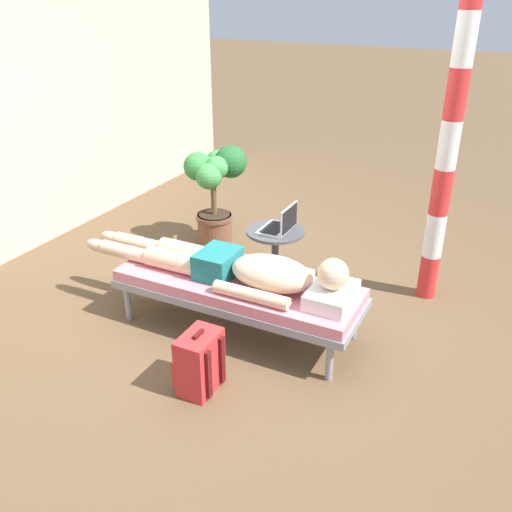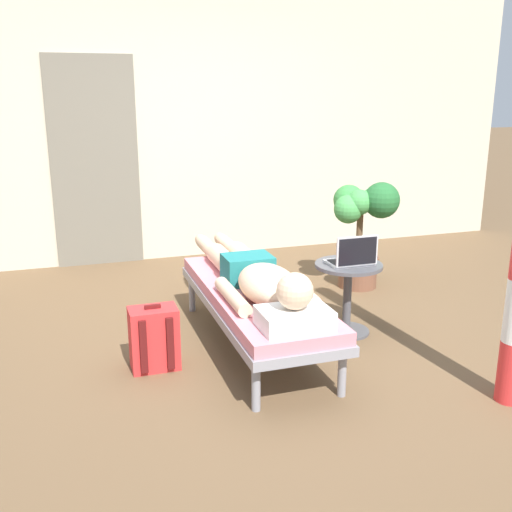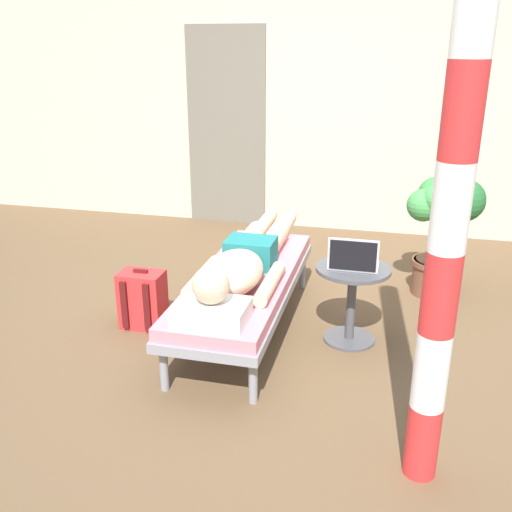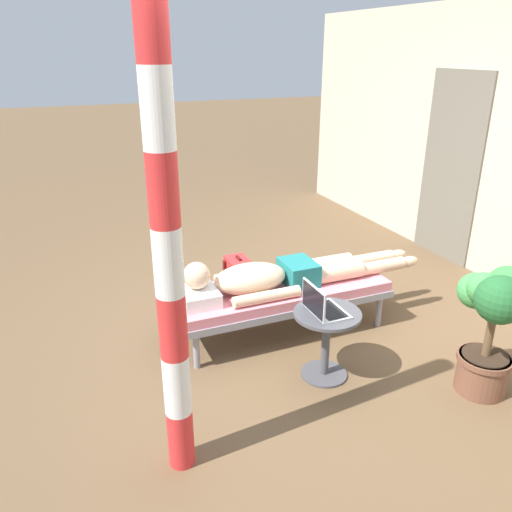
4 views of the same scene
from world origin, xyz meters
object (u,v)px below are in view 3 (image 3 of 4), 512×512
(backpack, at_px, (143,300))
(porch_post, at_px, (451,208))
(laptop, at_px, (353,261))
(potted_plant, at_px, (443,222))
(side_table, at_px, (352,291))
(person_reclining, at_px, (244,262))
(lounge_chair, at_px, (245,284))

(backpack, height_order, porch_post, porch_post)
(laptop, distance_m, potted_plant, 1.13)
(side_table, relative_size, laptop, 1.69)
(laptop, xyz_separation_m, backpack, (-1.42, -0.08, -0.39))
(laptop, relative_size, porch_post, 0.12)
(person_reclining, relative_size, side_table, 4.15)
(lounge_chair, relative_size, potted_plant, 1.91)
(backpack, bearing_deg, potted_plant, 27.56)
(person_reclining, bearing_deg, potted_plant, 36.85)
(potted_plant, distance_m, porch_post, 2.21)
(person_reclining, distance_m, potted_plant, 1.63)
(lounge_chair, height_order, side_table, side_table)
(lounge_chair, height_order, backpack, backpack)
(side_table, distance_m, laptop, 0.23)
(lounge_chair, bearing_deg, side_table, 2.18)
(porch_post, bearing_deg, side_table, 109.88)
(person_reclining, relative_size, backpack, 5.12)
(lounge_chair, xyz_separation_m, porch_post, (1.14, -1.16, 0.92))
(laptop, xyz_separation_m, porch_post, (0.43, -1.14, 0.69))
(lounge_chair, height_order, porch_post, porch_post)
(potted_plant, xyz_separation_m, porch_post, (-0.16, -2.10, 0.67))
(porch_post, bearing_deg, laptop, 110.70)
(laptop, relative_size, potted_plant, 0.32)
(lounge_chair, xyz_separation_m, backpack, (-0.70, -0.10, -0.15))
(backpack, height_order, potted_plant, potted_plant)
(lounge_chair, xyz_separation_m, person_reclining, (0.00, -0.03, 0.17))
(potted_plant, bearing_deg, porch_post, -94.39)
(laptop, bearing_deg, lounge_chair, 178.05)
(laptop, bearing_deg, potted_plant, 58.56)
(lounge_chair, relative_size, backpack, 4.31)
(lounge_chair, bearing_deg, person_reclining, -90.00)
(lounge_chair, relative_size, porch_post, 0.72)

